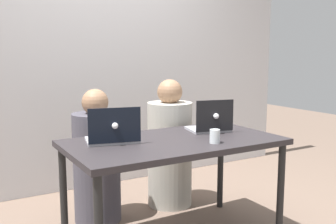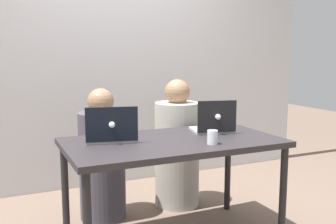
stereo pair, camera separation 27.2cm
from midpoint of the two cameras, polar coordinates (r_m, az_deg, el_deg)
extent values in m
cube|color=silver|center=(3.98, -12.23, 7.57)|extent=(4.50, 0.10, 2.54)
cube|color=#2C282B|center=(2.69, -2.05, -4.46)|extent=(1.45, 0.79, 0.04)
cylinder|color=black|center=(2.91, 13.44, -11.28)|extent=(0.05, 0.05, 0.70)
cylinder|color=black|center=(2.88, -17.62, -11.63)|extent=(0.05, 0.05, 0.70)
cylinder|color=black|center=(3.41, 5.35, -8.08)|extent=(0.05, 0.05, 0.70)
cylinder|color=#484650|center=(3.19, -12.72, -7.90)|extent=(0.39, 0.39, 0.86)
sphere|color=#997051|center=(3.09, -13.03, 1.39)|extent=(0.21, 0.21, 0.21)
cylinder|color=#B5B1A3|center=(3.44, -2.02, -6.15)|extent=(0.44, 0.44, 0.91)
sphere|color=#997051|center=(3.34, -2.07, 2.92)|extent=(0.22, 0.22, 0.22)
cube|color=silver|center=(2.68, -11.05, -4.04)|extent=(0.38, 0.32, 0.02)
cube|color=black|center=(2.53, -10.82, -1.95)|extent=(0.33, 0.09, 0.23)
sphere|color=white|center=(2.51, -10.79, -2.01)|extent=(0.04, 0.04, 0.04)
cube|color=#AFB0B8|center=(3.00, 3.20, -2.52)|extent=(0.34, 0.31, 0.02)
cube|color=black|center=(2.86, 4.13, -0.56)|extent=(0.28, 0.07, 0.23)
sphere|color=white|center=(2.84, 4.24, -0.61)|extent=(0.04, 0.04, 0.04)
cylinder|color=white|center=(2.57, 3.82, -3.57)|extent=(0.07, 0.07, 0.09)
cylinder|color=silver|center=(2.58, 3.81, -4.01)|extent=(0.06, 0.06, 0.05)
camera|label=1|loc=(0.14, -92.86, -0.43)|focal=42.00mm
camera|label=2|loc=(0.14, 87.14, 0.43)|focal=42.00mm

